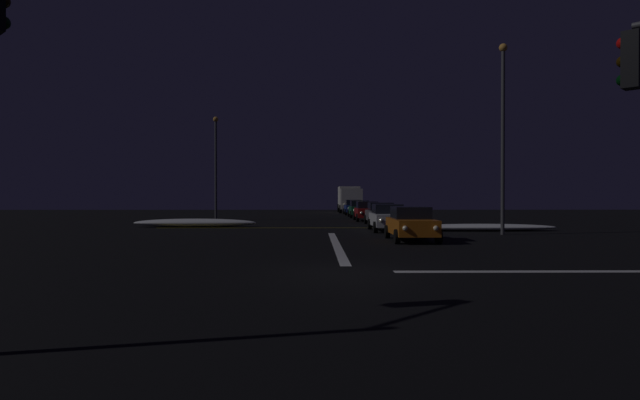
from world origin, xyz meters
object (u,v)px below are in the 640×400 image
object	(u,v)px
sedan_gray	(381,214)
sedan_green	(360,209)
sedan_red	(367,211)
sedan_blue	(354,207)
sedan_orange	(411,223)
sedan_white	(388,217)
box_truck	(349,198)
streetlamp_left_far	(216,160)
streetlamp_right_near	(503,126)

from	to	relation	value
sedan_gray	sedan_green	xyz separation A→B (m)	(-0.41, 12.58, 0.00)
sedan_red	sedan_green	xyz separation A→B (m)	(-0.05, 6.59, 0.00)
sedan_red	sedan_blue	world-z (taller)	same
sedan_gray	sedan_blue	size ratio (longest dim) A/B	1.00
sedan_orange	sedan_blue	xyz separation A→B (m)	(-0.32, 31.86, 0.00)
sedan_white	sedan_blue	size ratio (longest dim) A/B	1.00
sedan_white	sedan_gray	size ratio (longest dim) A/B	1.00
sedan_blue	box_truck	xyz separation A→B (m)	(0.06, 7.38, 0.91)
sedan_gray	streetlamp_left_far	size ratio (longest dim) A/B	0.51
box_truck	streetlamp_right_near	world-z (taller)	streetlamp_right_near
sedan_gray	streetlamp_right_near	distance (m)	11.64
sedan_red	sedan_green	world-z (taller)	same
sedan_gray	sedan_green	world-z (taller)	same
sedan_orange	streetlamp_left_far	world-z (taller)	streetlamp_left_far
sedan_blue	box_truck	bearing A→B (deg)	89.56
sedan_orange	sedan_blue	distance (m)	31.86
sedan_green	streetlamp_right_near	bearing A→B (deg)	-75.11
sedan_orange	box_truck	xyz separation A→B (m)	(-0.26, 39.23, 0.91)
sedan_white	sedan_gray	distance (m)	6.11
sedan_white	sedan_gray	xyz separation A→B (m)	(0.34, 6.10, 0.00)
sedan_green	streetlamp_right_near	distance (m)	22.96
sedan_orange	streetlamp_left_far	distance (m)	23.70
sedan_green	streetlamp_left_far	xyz separation A→B (m)	(-12.34, -5.66, 4.15)
streetlamp_left_far	box_truck	bearing A→B (deg)	57.82
sedan_orange	sedan_red	bearing A→B (deg)	90.56
sedan_orange	streetlamp_right_near	distance (m)	8.28
sedan_orange	sedan_green	distance (m)	25.32
sedan_green	streetlamp_left_far	size ratio (longest dim) A/B	0.51
streetlamp_right_near	sedan_green	bearing A→B (deg)	104.89
sedan_orange	sedan_red	world-z (taller)	same
streetlamp_right_near	streetlamp_left_far	size ratio (longest dim) A/B	1.18
sedan_orange	streetlamp_left_far	xyz separation A→B (m)	(-12.58, 19.66, 4.15)
streetlamp_right_near	streetlamp_left_far	xyz separation A→B (m)	(-18.10, 16.00, -0.81)
sedan_blue	box_truck	size ratio (longest dim) A/B	0.52
sedan_green	sedan_blue	size ratio (longest dim) A/B	1.00
sedan_red	streetlamp_right_near	distance (m)	16.86
box_truck	sedan_orange	bearing A→B (deg)	-89.62
sedan_red	streetlamp_left_far	bearing A→B (deg)	175.71
box_truck	streetlamp_left_far	xyz separation A→B (m)	(-12.32, -19.57, 3.25)
sedan_gray	streetlamp_left_far	xyz separation A→B (m)	(-12.75, 6.93, 4.15)
sedan_orange	sedan_green	world-z (taller)	same
sedan_red	box_truck	world-z (taller)	box_truck
box_truck	sedan_blue	bearing A→B (deg)	-90.44
sedan_red	sedan_orange	bearing A→B (deg)	-89.44
sedan_orange	sedan_gray	size ratio (longest dim) A/B	1.00
box_truck	sedan_green	bearing A→B (deg)	-89.91
sedan_red	sedan_blue	distance (m)	13.13
sedan_gray	box_truck	world-z (taller)	box_truck
sedan_gray	sedan_red	bearing A→B (deg)	93.41
sedan_red	streetlamp_right_near	xyz separation A→B (m)	(5.71, -15.07, 4.96)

